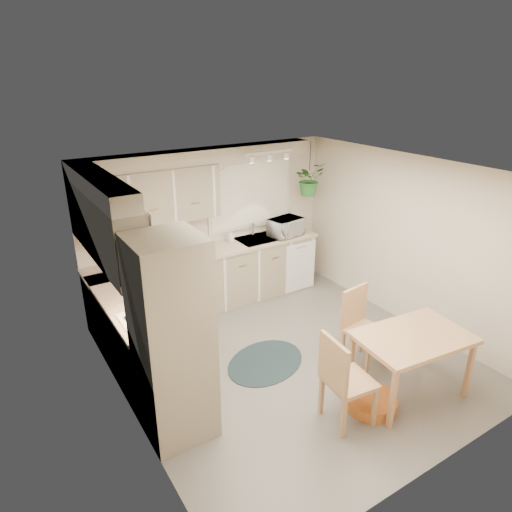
% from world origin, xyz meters
% --- Properties ---
extents(floor, '(4.20, 4.20, 0.00)m').
position_xyz_m(floor, '(0.00, 0.00, 0.00)').
color(floor, '#665F5A').
rests_on(floor, ground).
extents(ceiling, '(4.20, 4.20, 0.00)m').
position_xyz_m(ceiling, '(0.00, 0.00, 2.40)').
color(ceiling, white).
rests_on(ceiling, wall_back).
extents(wall_back, '(4.00, 0.04, 2.40)m').
position_xyz_m(wall_back, '(0.00, 2.10, 1.20)').
color(wall_back, beige).
rests_on(wall_back, floor).
extents(wall_front, '(4.00, 0.04, 2.40)m').
position_xyz_m(wall_front, '(0.00, -2.10, 1.20)').
color(wall_front, beige).
rests_on(wall_front, floor).
extents(wall_left, '(0.04, 4.20, 2.40)m').
position_xyz_m(wall_left, '(-2.00, 0.00, 1.20)').
color(wall_left, beige).
rests_on(wall_left, floor).
extents(wall_right, '(0.04, 4.20, 2.40)m').
position_xyz_m(wall_right, '(2.00, 0.00, 1.20)').
color(wall_right, beige).
rests_on(wall_right, floor).
extents(base_cab_left, '(0.60, 1.85, 0.90)m').
position_xyz_m(base_cab_left, '(-1.70, 0.88, 0.45)').
color(base_cab_left, gray).
rests_on(base_cab_left, floor).
extents(base_cab_back, '(3.60, 0.60, 0.90)m').
position_xyz_m(base_cab_back, '(-0.20, 1.80, 0.45)').
color(base_cab_back, gray).
rests_on(base_cab_back, floor).
extents(counter_left, '(0.64, 1.89, 0.04)m').
position_xyz_m(counter_left, '(-1.69, 0.88, 0.92)').
color(counter_left, '#C8AD92').
rests_on(counter_left, base_cab_left).
extents(counter_back, '(3.64, 0.64, 0.04)m').
position_xyz_m(counter_back, '(-0.20, 1.79, 0.92)').
color(counter_back, '#C8AD92').
rests_on(counter_back, base_cab_back).
extents(oven_stack, '(0.65, 0.65, 2.10)m').
position_xyz_m(oven_stack, '(-1.68, -0.38, 1.05)').
color(oven_stack, gray).
rests_on(oven_stack, floor).
extents(wall_oven_face, '(0.02, 0.56, 0.58)m').
position_xyz_m(wall_oven_face, '(-1.35, -0.38, 1.05)').
color(wall_oven_face, silver).
rests_on(wall_oven_face, oven_stack).
extents(upper_cab_left, '(0.35, 2.00, 0.75)m').
position_xyz_m(upper_cab_left, '(-1.82, 1.00, 1.83)').
color(upper_cab_left, gray).
rests_on(upper_cab_left, wall_left).
extents(upper_cab_back, '(2.00, 0.35, 0.75)m').
position_xyz_m(upper_cab_back, '(-1.00, 1.93, 1.83)').
color(upper_cab_back, gray).
rests_on(upper_cab_back, wall_back).
extents(soffit_left, '(0.30, 2.00, 0.20)m').
position_xyz_m(soffit_left, '(-1.85, 1.00, 2.30)').
color(soffit_left, beige).
rests_on(soffit_left, wall_left).
extents(soffit_back, '(3.60, 0.30, 0.20)m').
position_xyz_m(soffit_back, '(-0.20, 1.95, 2.30)').
color(soffit_back, beige).
rests_on(soffit_back, wall_back).
extents(cooktop, '(0.52, 0.58, 0.02)m').
position_xyz_m(cooktop, '(-1.68, 0.30, 0.94)').
color(cooktop, silver).
rests_on(cooktop, counter_left).
extents(range_hood, '(0.40, 0.60, 0.14)m').
position_xyz_m(range_hood, '(-1.70, 0.30, 1.40)').
color(range_hood, silver).
rests_on(range_hood, upper_cab_left).
extents(window_blinds, '(1.40, 0.02, 1.00)m').
position_xyz_m(window_blinds, '(0.70, 2.07, 1.60)').
color(window_blinds, white).
rests_on(window_blinds, wall_back).
extents(window_frame, '(1.50, 0.02, 1.10)m').
position_xyz_m(window_frame, '(0.70, 2.08, 1.60)').
color(window_frame, beige).
rests_on(window_frame, wall_back).
extents(sink, '(0.70, 0.48, 0.10)m').
position_xyz_m(sink, '(0.70, 1.80, 0.90)').
color(sink, '#999CA0').
rests_on(sink, counter_back).
extents(dishwasher_front, '(0.58, 0.02, 0.83)m').
position_xyz_m(dishwasher_front, '(1.30, 1.49, 0.42)').
color(dishwasher_front, silver).
rests_on(dishwasher_front, base_cab_back).
extents(track_light_bar, '(0.80, 0.04, 0.04)m').
position_xyz_m(track_light_bar, '(0.70, 1.55, 2.33)').
color(track_light_bar, silver).
rests_on(track_light_bar, ceiling).
extents(wall_clock, '(0.30, 0.03, 0.30)m').
position_xyz_m(wall_clock, '(0.15, 2.07, 2.18)').
color(wall_clock, gold).
rests_on(wall_clock, wall_back).
extents(dining_table, '(1.29, 0.93, 0.76)m').
position_xyz_m(dining_table, '(0.74, -1.24, 0.38)').
color(dining_table, tan).
rests_on(dining_table, floor).
extents(chair_left, '(0.53, 0.53, 1.02)m').
position_xyz_m(chair_left, '(-0.12, -1.19, 0.51)').
color(chair_left, tan).
rests_on(chair_left, floor).
extents(chair_back, '(0.52, 0.52, 0.99)m').
position_xyz_m(chair_back, '(0.73, -0.57, 0.49)').
color(chair_back, tan).
rests_on(chair_back, floor).
extents(braided_rug, '(1.31, 1.15, 0.01)m').
position_xyz_m(braided_rug, '(-0.30, 0.10, 0.01)').
color(braided_rug, black).
rests_on(braided_rug, floor).
extents(pet_bed, '(0.63, 0.63, 0.13)m').
position_xyz_m(pet_bed, '(0.23, -1.19, 0.07)').
color(pet_bed, '#C66627').
rests_on(pet_bed, floor).
extents(microwave, '(0.56, 0.37, 0.35)m').
position_xyz_m(microwave, '(1.13, 1.70, 1.12)').
color(microwave, silver).
rests_on(microwave, counter_back).
extents(soap_bottle, '(0.13, 0.20, 0.09)m').
position_xyz_m(soap_bottle, '(0.25, 1.95, 0.98)').
color(soap_bottle, silver).
rests_on(soap_bottle, counter_back).
extents(hanging_plant, '(0.47, 0.52, 0.41)m').
position_xyz_m(hanging_plant, '(1.57, 1.70, 1.75)').
color(hanging_plant, '#2A6A2A').
rests_on(hanging_plant, ceiling).
extents(coffee_maker, '(0.20, 0.23, 0.32)m').
position_xyz_m(coffee_maker, '(-0.98, 1.80, 1.10)').
color(coffee_maker, black).
rests_on(coffee_maker, counter_back).
extents(toaster, '(0.27, 0.19, 0.15)m').
position_xyz_m(toaster, '(-0.64, 1.82, 1.02)').
color(toaster, '#999CA0').
rests_on(toaster, counter_back).
extents(knife_block, '(0.11, 0.11, 0.24)m').
position_xyz_m(knife_block, '(-0.50, 1.85, 1.06)').
color(knife_block, tan).
rests_on(knife_block, counter_back).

